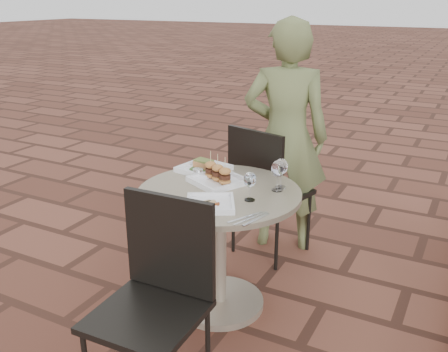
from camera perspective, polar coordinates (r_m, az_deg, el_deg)
The scene contains 13 objects.
ground at distance 3.39m, azimuth -2.58°, elevation -10.86°, with size 60.00×60.00×0.00m, color brown.
cafe_table at distance 2.82m, azimuth -0.54°, elevation -6.33°, with size 0.90×0.90×0.73m.
chair_far at distance 3.36m, azimuth 4.61°, elevation -0.75°, with size 0.54×0.54×0.93m.
chair_near at distance 2.23m, azimuth -7.55°, elevation -12.24°, with size 0.45×0.45×0.93m.
diner at distance 3.48m, azimuth 7.06°, elevation 4.35°, with size 0.59×0.39×1.62m, color #5A6336.
plate_salmon at distance 3.02m, azimuth -2.35°, elevation 0.94°, with size 0.30×0.30×0.07m.
plate_sliders at distance 2.82m, azimuth -0.72°, elevation -0.09°, with size 0.35×0.35×0.17m.
plate_tuna at distance 2.52m, azimuth -1.59°, elevation -3.15°, with size 0.33×0.33×0.03m.
wine_glass_right at distance 2.56m, azimuth 2.99°, elevation -0.50°, with size 0.07×0.07×0.16m.
wine_glass_mid at distance 2.74m, azimuth 6.57°, elevation 1.01°, with size 0.07×0.07×0.17m.
wine_glass_far at distance 2.70m, azimuth 6.19°, elevation 0.77°, with size 0.07×0.07×0.17m.
steel_ramekin at distance 2.93m, azimuth -2.97°, elevation 0.40°, with size 0.06×0.06×0.05m, color silver.
cutlery_set at distance 2.39m, azimuth 3.08°, elevation -4.86°, with size 0.10×0.22×0.00m, color silver, non-canonical shape.
Camera 1 is at (1.49, -2.51, 1.73)m, focal length 40.00 mm.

